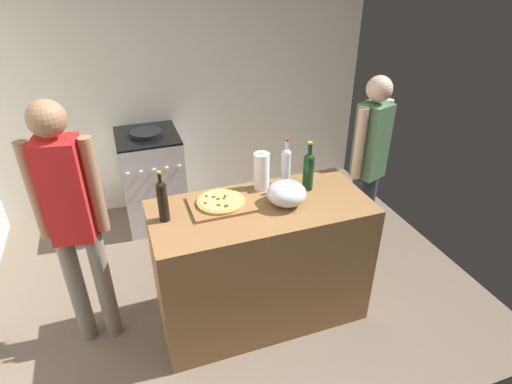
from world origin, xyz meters
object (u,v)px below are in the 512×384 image
object	(u,v)px
wine_bottle_green	(286,165)
pizza	(221,201)
stove	(153,178)
person_in_red	(368,162)
paper_towel_roll	(262,171)
mixing_bowl	(287,193)
wine_bottle_dark	(308,169)
wine_bottle_amber	(162,199)
person_in_stripes	(72,216)

from	to	relation	value
wine_bottle_green	pizza	bearing A→B (deg)	-165.54
stove	person_in_red	size ratio (longest dim) A/B	0.60
pizza	paper_towel_roll	xyz separation A→B (m)	(0.32, 0.12, 0.10)
mixing_bowl	paper_towel_roll	world-z (taller)	paper_towel_roll
mixing_bowl	person_in_red	bearing A→B (deg)	24.61
pizza	person_in_red	world-z (taller)	person_in_red
mixing_bowl	wine_bottle_dark	distance (m)	0.26
stove	person_in_red	bearing A→B (deg)	-35.90
pizza	wine_bottle_amber	xyz separation A→B (m)	(-0.37, -0.05, 0.12)
stove	paper_towel_roll	bearing A→B (deg)	-64.19
mixing_bowl	stove	xyz separation A→B (m)	(-0.71, 1.56, -0.55)
paper_towel_roll	stove	bearing A→B (deg)	115.81
person_in_stripes	stove	bearing A→B (deg)	66.70
wine_bottle_amber	person_in_stripes	world-z (taller)	person_in_stripes
wine_bottle_dark	wine_bottle_green	world-z (taller)	wine_bottle_dark
wine_bottle_dark	wine_bottle_amber	world-z (taller)	wine_bottle_dark
paper_towel_roll	person_in_red	distance (m)	0.99
wine_bottle_green	stove	bearing A→B (deg)	121.98
wine_bottle_amber	stove	xyz separation A→B (m)	(0.06, 1.48, -0.62)
person_in_stripes	paper_towel_roll	bearing A→B (deg)	1.96
person_in_stripes	person_in_red	bearing A→B (deg)	5.16
mixing_bowl	wine_bottle_dark	size ratio (longest dim) A/B	0.73
mixing_bowl	paper_towel_roll	distance (m)	0.27
pizza	stove	xyz separation A→B (m)	(-0.31, 1.43, -0.50)
wine_bottle_green	person_in_red	bearing A→B (deg)	10.84
paper_towel_roll	stove	distance (m)	1.57
pizza	wine_bottle_amber	size ratio (longest dim) A/B	0.93
pizza	person_in_red	xyz separation A→B (m)	(1.28, 0.28, -0.06)
pizza	wine_bottle_amber	bearing A→B (deg)	-172.67
mixing_bowl	person_in_red	world-z (taller)	person_in_red
pizza	stove	world-z (taller)	pizza
mixing_bowl	wine_bottle_green	bearing A→B (deg)	68.23
paper_towel_roll	wine_bottle_dark	distance (m)	0.32
wine_bottle_amber	person_in_red	xyz separation A→B (m)	(1.65, 0.33, -0.17)
wine_bottle_amber	wine_bottle_green	bearing A→B (deg)	11.51
wine_bottle_amber	person_in_red	size ratio (longest dim) A/B	0.21
person_in_red	pizza	bearing A→B (deg)	-167.72
wine_bottle_dark	mixing_bowl	bearing A→B (deg)	-147.70
stove	person_in_stripes	xyz separation A→B (m)	(-0.58, -1.35, 0.53)
wine_bottle_green	stove	world-z (taller)	wine_bottle_green
paper_towel_roll	wine_bottle_amber	size ratio (longest dim) A/B	0.80
wine_bottle_green	person_in_red	distance (m)	0.81
wine_bottle_green	person_in_red	world-z (taller)	person_in_red
paper_towel_roll	pizza	bearing A→B (deg)	-158.97
wine_bottle_amber	person_in_stripes	size ratio (longest dim) A/B	0.19
paper_towel_roll	wine_bottle_dark	xyz separation A→B (m)	(0.29, -0.11, 0.02)
wine_bottle_green	wine_bottle_dark	bearing A→B (deg)	-46.12
person_in_red	wine_bottle_green	bearing A→B (deg)	-169.16
mixing_bowl	person_in_stripes	bearing A→B (deg)	170.88
wine_bottle_dark	wine_bottle_amber	bearing A→B (deg)	-176.57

